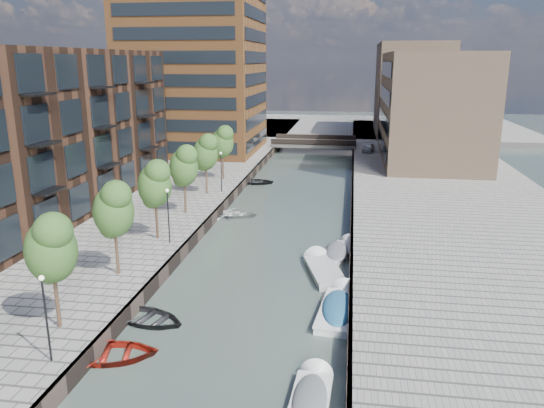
% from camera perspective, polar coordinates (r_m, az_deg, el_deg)
% --- Properties ---
extents(water, '(300.00, 300.00, 0.00)m').
position_cam_1_polar(water, '(53.64, 2.08, 0.03)').
color(water, '#38473F').
rests_on(water, ground).
extents(quay_right, '(20.00, 140.00, 1.00)m').
position_cam_1_polar(quay_right, '(54.17, 19.15, -0.13)').
color(quay_right, gray).
rests_on(quay_right, ground).
extents(quay_wall_left, '(0.25, 140.00, 1.00)m').
position_cam_1_polar(quay_wall_left, '(54.51, -4.29, 0.78)').
color(quay_wall_left, '#332823').
rests_on(quay_wall_left, ground).
extents(quay_wall_right, '(0.25, 140.00, 1.00)m').
position_cam_1_polar(quay_wall_right, '(53.20, 8.63, 0.29)').
color(quay_wall_right, '#332823').
rests_on(quay_wall_right, ground).
extents(far_closure, '(80.00, 40.00, 1.00)m').
position_cam_1_polar(far_closure, '(112.41, 5.62, 8.24)').
color(far_closure, gray).
rests_on(far_closure, ground).
extents(apartment_block, '(8.00, 38.00, 14.00)m').
position_cam_1_polar(apartment_block, '(49.18, -23.31, 6.92)').
color(apartment_block, black).
rests_on(apartment_block, quay_left).
extents(tower, '(18.00, 18.00, 30.00)m').
position_cam_1_polar(tower, '(79.78, -8.37, 16.48)').
color(tower, brown).
rests_on(tower, quay_left).
extents(tan_block_near, '(12.00, 25.00, 14.00)m').
position_cam_1_polar(tan_block_near, '(74.39, 16.70, 9.94)').
color(tan_block_near, '#96775B').
rests_on(tan_block_near, quay_right).
extents(tan_block_far, '(12.00, 20.00, 16.00)m').
position_cam_1_polar(tan_block_far, '(100.09, 14.75, 11.86)').
color(tan_block_far, '#96775B').
rests_on(tan_block_far, quay_right).
extents(bridge, '(13.00, 6.00, 1.30)m').
position_cam_1_polar(bridge, '(84.59, 4.59, 6.58)').
color(bridge, gray).
rests_on(bridge, ground).
extents(tree_1, '(2.50, 2.50, 5.95)m').
position_cam_1_polar(tree_1, '(28.00, -22.71, -4.22)').
color(tree_1, '#382619').
rests_on(tree_1, quay_left).
extents(tree_2, '(2.50, 2.50, 5.95)m').
position_cam_1_polar(tree_2, '(33.87, -16.70, -0.41)').
color(tree_2, '#382619').
rests_on(tree_2, quay_left).
extents(tree_3, '(2.50, 2.50, 5.95)m').
position_cam_1_polar(tree_3, '(40.10, -12.53, 2.26)').
color(tree_3, '#382619').
rests_on(tree_3, quay_left).
extents(tree_4, '(2.50, 2.50, 5.95)m').
position_cam_1_polar(tree_4, '(46.55, -9.48, 4.19)').
color(tree_4, '#382619').
rests_on(tree_4, quay_left).
extents(tree_5, '(2.50, 2.50, 5.95)m').
position_cam_1_polar(tree_5, '(53.15, -7.17, 5.64)').
color(tree_5, '#382619').
rests_on(tree_5, quay_left).
extents(tree_6, '(2.50, 2.50, 5.95)m').
position_cam_1_polar(tree_6, '(59.83, -5.37, 6.76)').
color(tree_6, '#382619').
rests_on(tree_6, quay_left).
extents(lamp_0, '(0.24, 0.24, 4.12)m').
position_cam_1_polar(lamp_0, '(25.65, -23.21, -10.39)').
color(lamp_0, black).
rests_on(lamp_0, quay_left).
extents(lamp_1, '(0.24, 0.24, 4.12)m').
position_cam_1_polar(lamp_1, '(39.19, -11.12, -0.68)').
color(lamp_1, black).
rests_on(lamp_1, quay_left).
extents(lamp_2, '(0.24, 0.24, 4.12)m').
position_cam_1_polar(lamp_2, '(54.09, -5.50, 3.92)').
color(lamp_2, black).
rests_on(lamp_2, quay_left).
extents(sloop_1, '(5.10, 4.23, 0.91)m').
position_cam_1_polar(sloop_1, '(30.96, -13.11, -12.22)').
color(sloop_1, black).
rests_on(sloop_1, ground).
extents(sloop_2, '(5.29, 4.30, 0.96)m').
position_cam_1_polar(sloop_2, '(28.06, -16.88, -15.58)').
color(sloop_2, maroon).
rests_on(sloop_2, ground).
extents(sloop_3, '(4.49, 3.23, 0.92)m').
position_cam_1_polar(sloop_3, '(49.35, -4.19, -1.36)').
color(sloop_3, '#BBBCBA').
rests_on(sloop_3, ground).
extents(sloop_4, '(4.61, 3.34, 0.94)m').
position_cam_1_polar(sloop_4, '(62.47, -1.85, 2.22)').
color(sloop_4, black).
rests_on(sloop_4, ground).
extents(motorboat_1, '(1.82, 4.70, 1.54)m').
position_cam_1_polar(motorboat_1, '(24.01, 4.21, -20.12)').
color(motorboat_1, white).
rests_on(motorboat_1, ground).
extents(motorboat_2, '(3.39, 5.91, 1.87)m').
position_cam_1_polar(motorboat_2, '(36.92, 5.44, -7.05)').
color(motorboat_2, silver).
rests_on(motorboat_2, ground).
extents(motorboat_3, '(2.55, 5.86, 1.89)m').
position_cam_1_polar(motorboat_3, '(31.44, 7.24, -11.00)').
color(motorboat_3, white).
rests_on(motorboat_3, ground).
extents(motorboat_4, '(3.46, 5.46, 1.72)m').
position_cam_1_polar(motorboat_4, '(40.03, 7.24, -5.14)').
color(motorboat_4, silver).
rests_on(motorboat_4, ground).
extents(car, '(2.06, 3.82, 1.23)m').
position_cam_1_polar(car, '(79.47, 10.32, 5.98)').
color(car, silver).
rests_on(car, quay_right).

